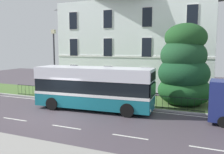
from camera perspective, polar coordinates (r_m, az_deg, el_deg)
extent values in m
cube|color=#463E46|center=(17.54, -12.86, -8.89)|extent=(60.00, 56.00, 0.06)
cube|color=silver|center=(20.50, -6.83, -6.34)|extent=(54.00, 0.14, 0.01)
cube|color=silver|center=(17.49, -21.77, -9.16)|extent=(2.00, 0.12, 0.01)
cube|color=silver|center=(15.03, -10.67, -11.43)|extent=(2.00, 0.12, 0.01)
cube|color=silver|center=(13.33, 4.22, -13.76)|extent=(2.00, 0.12, 0.01)
cube|color=silver|center=(12.71, 22.19, -15.35)|extent=(2.00, 0.12, 0.01)
cube|color=#9E9E99|center=(20.88, -6.19, -5.92)|extent=(57.00, 0.24, 0.12)
cube|color=#496831|center=(23.03, -3.14, -4.66)|extent=(57.00, 4.75, 0.12)
cube|color=white|center=(29.66, 6.39, 7.37)|extent=(17.01, 8.87, 9.59)
cube|color=white|center=(25.44, 3.43, 4.79)|extent=(17.01, 0.06, 0.20)
cube|color=#2D333D|center=(25.65, 3.38, -0.83)|extent=(1.10, 0.06, 2.20)
cube|color=white|center=(28.37, -8.82, 0.92)|extent=(1.09, 0.04, 1.97)
cube|color=black|center=(28.35, -8.84, 0.92)|extent=(0.99, 0.03, 1.87)
cube|color=white|center=(26.38, -0.96, 0.54)|extent=(1.09, 0.04, 1.97)
cube|color=black|center=(26.36, -0.98, 0.54)|extent=(0.99, 0.03, 1.87)
cube|color=white|center=(24.95, 7.99, 0.10)|extent=(1.09, 0.04, 1.97)
cube|color=black|center=(24.94, 7.98, 0.10)|extent=(0.99, 0.03, 1.87)
cube|color=white|center=(24.21, 17.75, -0.38)|extent=(1.09, 0.04, 1.97)
cube|color=black|center=(24.19, 17.74, -0.39)|extent=(0.99, 0.03, 1.87)
cube|color=white|center=(28.21, -8.94, 6.89)|extent=(1.09, 0.04, 1.97)
cube|color=black|center=(28.19, -8.96, 6.89)|extent=(0.99, 0.03, 1.87)
cube|color=white|center=(26.20, -0.97, 6.97)|extent=(1.09, 0.04, 1.97)
cube|color=black|center=(26.19, -0.99, 6.97)|extent=(0.99, 0.03, 1.87)
cube|color=white|center=(24.77, 8.11, 6.89)|extent=(1.09, 0.04, 1.97)
cube|color=black|center=(24.75, 8.10, 6.89)|extent=(0.99, 0.03, 1.87)
cube|color=white|center=(24.02, 18.01, 6.62)|extent=(1.09, 0.04, 1.97)
cube|color=black|center=(24.00, 18.01, 6.62)|extent=(0.99, 0.03, 1.87)
cube|color=white|center=(28.36, -9.05, 12.86)|extent=(1.09, 0.04, 1.97)
cube|color=black|center=(28.34, -9.08, 12.87)|extent=(0.99, 0.03, 1.87)
cube|color=white|center=(26.36, -0.99, 13.40)|extent=(1.09, 0.04, 1.97)
cube|color=black|center=(26.35, -1.00, 13.40)|extent=(0.99, 0.03, 1.87)
cube|color=white|center=(24.94, 8.23, 13.69)|extent=(1.09, 0.04, 1.97)
cube|color=black|center=(24.92, 8.22, 13.69)|extent=(0.99, 0.03, 1.87)
cube|color=white|center=(24.19, 18.29, 13.62)|extent=(1.09, 0.04, 1.97)
cube|color=black|center=(24.18, 18.28, 13.62)|extent=(0.99, 0.03, 1.87)
cube|color=black|center=(20.27, -2.30, -3.37)|extent=(18.25, 0.04, 0.04)
cube|color=black|center=(20.45, -2.29, -5.76)|extent=(18.25, 0.04, 0.04)
cylinder|color=black|center=(25.58, -21.11, -2.73)|extent=(0.02, 0.02, 0.95)
cylinder|color=black|center=(25.27, -20.36, -2.82)|extent=(0.02, 0.02, 0.95)
cylinder|color=black|center=(24.96, -19.60, -2.90)|extent=(0.02, 0.02, 0.95)
cylinder|color=black|center=(24.65, -18.82, -2.99)|extent=(0.02, 0.02, 0.95)
cylinder|color=black|center=(24.35, -18.02, -3.08)|extent=(0.02, 0.02, 0.95)
cylinder|color=black|center=(24.06, -17.20, -3.17)|extent=(0.02, 0.02, 0.95)
cylinder|color=black|center=(23.77, -16.36, -3.26)|extent=(0.02, 0.02, 0.95)
cylinder|color=black|center=(23.49, -15.50, -3.36)|extent=(0.02, 0.02, 0.95)
cylinder|color=black|center=(23.21, -14.62, -3.45)|extent=(0.02, 0.02, 0.95)
cylinder|color=black|center=(22.93, -13.71, -3.55)|extent=(0.02, 0.02, 0.95)
cylinder|color=black|center=(22.67, -12.79, -3.65)|extent=(0.02, 0.02, 0.95)
cylinder|color=black|center=(22.40, -11.84, -3.74)|extent=(0.02, 0.02, 0.95)
cylinder|color=black|center=(22.15, -10.87, -3.84)|extent=(0.02, 0.02, 0.95)
cylinder|color=black|center=(21.90, -9.88, -3.95)|extent=(0.02, 0.02, 0.95)
cylinder|color=black|center=(21.66, -8.87, -4.05)|extent=(0.02, 0.02, 0.95)
cylinder|color=black|center=(21.42, -7.83, -4.15)|extent=(0.02, 0.02, 0.95)
cylinder|color=black|center=(21.20, -6.77, -4.26)|extent=(0.02, 0.02, 0.95)
cylinder|color=black|center=(20.98, -5.68, -4.36)|extent=(0.02, 0.02, 0.95)
cylinder|color=black|center=(20.76, -4.58, -4.47)|extent=(0.02, 0.02, 0.95)
cylinder|color=black|center=(20.56, -3.45, -4.57)|extent=(0.02, 0.02, 0.95)
cylinder|color=black|center=(20.36, -2.30, -4.68)|extent=(0.02, 0.02, 0.95)
cylinder|color=black|center=(20.18, -1.12, -4.79)|extent=(0.02, 0.02, 0.95)
cylinder|color=black|center=(20.00, 0.07, -4.89)|extent=(0.02, 0.02, 0.95)
cylinder|color=black|center=(19.83, 1.29, -5.00)|extent=(0.02, 0.02, 0.95)
cylinder|color=black|center=(19.67, 2.53, -5.11)|extent=(0.02, 0.02, 0.95)
cylinder|color=black|center=(19.51, 3.79, -5.21)|extent=(0.02, 0.02, 0.95)
cylinder|color=black|center=(19.37, 5.07, -5.31)|extent=(0.02, 0.02, 0.95)
cylinder|color=black|center=(19.24, 6.37, -5.42)|extent=(0.02, 0.02, 0.95)
cylinder|color=black|center=(19.12, 7.68, -5.52)|extent=(0.02, 0.02, 0.95)
cylinder|color=black|center=(19.00, 9.01, -5.62)|extent=(0.02, 0.02, 0.95)
cylinder|color=black|center=(18.90, 10.36, -5.72)|extent=(0.02, 0.02, 0.95)
cylinder|color=black|center=(18.81, 11.72, -5.81)|extent=(0.02, 0.02, 0.95)
cylinder|color=black|center=(18.73, 13.09, -5.90)|extent=(0.02, 0.02, 0.95)
cylinder|color=black|center=(18.66, 14.48, -6.00)|extent=(0.02, 0.02, 0.95)
cylinder|color=black|center=(18.60, 15.88, -6.08)|extent=(0.02, 0.02, 0.95)
cylinder|color=black|center=(18.55, 17.28, -6.17)|extent=(0.02, 0.02, 0.95)
cylinder|color=black|center=(18.51, 18.69, -6.25)|extent=(0.02, 0.02, 0.95)
cylinder|color=black|center=(18.49, 20.11, -6.33)|extent=(0.02, 0.02, 0.95)
cylinder|color=black|center=(18.47, 21.53, -6.40)|extent=(0.02, 0.02, 0.95)
cylinder|color=black|center=(18.47, 22.95, -6.47)|extent=(0.02, 0.02, 0.95)
cylinder|color=black|center=(18.48, 24.37, -6.54)|extent=(0.02, 0.02, 0.95)
cylinder|color=#423328|center=(20.80, 16.76, -3.85)|extent=(0.36, 0.36, 1.58)
ellipsoid|color=#1A4B20|center=(20.66, 16.57, -3.02)|extent=(4.29, 4.29, 2.51)
ellipsoid|color=#164124|center=(20.32, 16.40, 0.86)|extent=(4.05, 4.05, 2.88)
ellipsoid|color=#1B4425|center=(20.27, 16.35, 4.87)|extent=(3.62, 3.62, 2.75)
ellipsoid|color=#1C471F|center=(20.41, 16.86, 8.85)|extent=(3.31, 3.31, 2.25)
cube|color=#176C7C|center=(18.57, -4.24, -5.22)|extent=(9.03, 3.00, 1.07)
cube|color=white|center=(18.47, -4.26, -3.73)|extent=(9.05, 3.02, 0.20)
cube|color=black|center=(18.38, -4.27, -2.07)|extent=(8.95, 2.96, 1.01)
cube|color=silver|center=(18.25, -4.30, 0.87)|extent=(9.03, 3.00, 0.89)
cube|color=black|center=(17.13, 9.58, -2.99)|extent=(0.20, 2.00, 0.93)
cube|color=black|center=(16.99, 9.65, 0.18)|extent=(0.18, 1.71, 0.57)
cylinder|color=silver|center=(18.14, 9.90, -6.62)|extent=(0.05, 0.20, 0.20)
cylinder|color=silver|center=(16.68, 9.05, -7.82)|extent=(0.05, 0.20, 0.20)
cylinder|color=black|center=(18.79, 5.45, -6.07)|extent=(0.98, 0.37, 0.96)
cylinder|color=black|center=(16.64, 3.58, -7.78)|extent=(0.98, 0.37, 0.96)
cylinder|color=black|center=(20.92, -10.41, -4.80)|extent=(0.98, 0.37, 0.96)
cylinder|color=black|center=(19.02, -13.81, -6.09)|extent=(0.98, 0.37, 0.96)
cylinder|color=black|center=(17.80, 24.67, -7.90)|extent=(0.69, 0.24, 0.68)
cylinder|color=black|center=(16.02, 24.65, -9.53)|extent=(0.69, 0.24, 0.68)
cylinder|color=#333338|center=(23.26, -13.31, 2.67)|extent=(0.14, 0.14, 5.82)
cube|color=beige|center=(23.24, -13.53, 10.28)|extent=(0.36, 0.24, 0.36)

